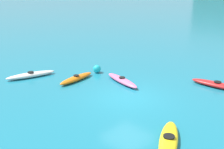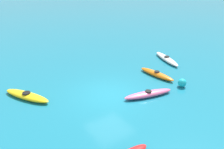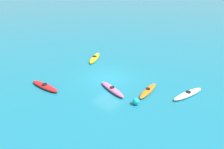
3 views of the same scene
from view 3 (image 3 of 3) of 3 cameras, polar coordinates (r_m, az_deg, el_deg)
The scene contains 7 objects.
ground_plane at distance 18.88m, azimuth -1.08°, elevation -0.98°, with size 600.00×600.00×0.00m, color #19728C.
kayak_yellow at distance 22.95m, azimuth -4.83°, elevation 4.62°, with size 2.15×3.05×0.37m.
kayak_white at distance 17.29m, azimuth 20.32°, elevation -5.07°, with size 1.43×3.22×0.37m.
kayak_orange at distance 16.89m, azimuth 9.93°, elevation -4.42°, with size 0.91×2.82×0.37m.
kayak_pink at distance 16.84m, azimuth 0.06°, elevation -4.08°, with size 3.06×1.27×0.37m.
kayak_red at distance 18.16m, azimuth -18.11°, elevation -3.08°, with size 3.19×0.96×0.37m.
buoy_cyan at distance 15.29m, azimuth 6.69°, elevation -7.37°, with size 0.53×0.53×0.53m, color #19B7C6.
Camera 3 is at (-11.31, 12.27, 8.83)m, focal length 32.99 mm.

